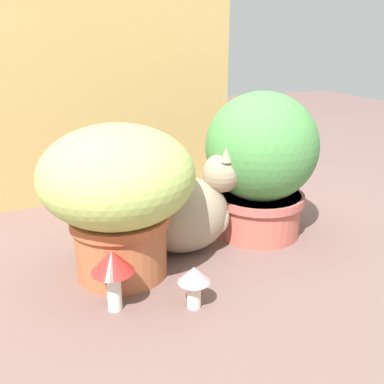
% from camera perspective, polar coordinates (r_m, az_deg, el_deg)
% --- Properties ---
extents(ground_plane, '(6.00, 6.00, 0.00)m').
position_cam_1_polar(ground_plane, '(1.20, -6.74, -9.86)').
color(ground_plane, brown).
extents(cardboard_backdrop, '(1.14, 0.03, 0.80)m').
position_cam_1_polar(cardboard_backdrop, '(1.63, -14.25, 12.38)').
color(cardboard_backdrop, tan).
rests_on(cardboard_backdrop, ground).
extents(grass_planter, '(0.38, 0.38, 0.39)m').
position_cam_1_polar(grass_planter, '(1.10, -9.59, 0.24)').
color(grass_planter, '#B0613C').
rests_on(grass_planter, ground).
extents(leafy_planter, '(0.33, 0.33, 0.44)m').
position_cam_1_polar(leafy_planter, '(1.34, 8.89, 3.89)').
color(leafy_planter, '#BB5D4E').
rests_on(leafy_planter, ground).
extents(cat, '(0.38, 0.20, 0.32)m').
position_cam_1_polar(cat, '(1.24, -0.31, -2.43)').
color(cat, gray).
rests_on(cat, ground).
extents(mushroom_ornament_pink, '(0.08, 0.08, 0.10)m').
position_cam_1_polar(mushroom_ornament_pink, '(1.01, 0.26, -11.23)').
color(mushroom_ornament_pink, beige).
rests_on(mushroom_ornament_pink, ground).
extents(mushroom_ornament_red, '(0.10, 0.10, 0.15)m').
position_cam_1_polar(mushroom_ornament_red, '(1.00, -10.24, -9.45)').
color(mushroom_ornament_red, silver).
rests_on(mushroom_ornament_red, ground).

